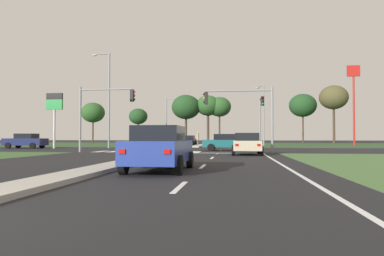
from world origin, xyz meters
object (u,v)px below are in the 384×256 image
street_lamp_second (108,96)px  treeline_seventh (334,98)px  car_blue_near (160,148)px  treeline_near (93,113)px  car_teal_third (226,142)px  treeline_sixth (303,105)px  street_lamp_fourth (168,118)px  street_lamp_third (263,111)px  car_beige_second (247,144)px  fuel_price_totem (54,108)px  treeline_fifth (219,107)px  car_black_fifth (189,140)px  treeline_second (138,117)px  treeline_third (186,107)px  traffic_signal_near_left (101,107)px  car_navy_fourth (26,141)px  treeline_fourth (208,106)px  pedestrian_at_median (198,137)px  traffic_signal_near_right (244,107)px  fastfood_pole_sign (354,87)px  traffic_signal_far_right (261,113)px

street_lamp_second → treeline_seventh: (30.89, 26.74, 2.36)m
car_blue_near → treeline_near: size_ratio=0.56×
car_teal_third → treeline_sixth: (13.65, 37.78, 6.51)m
car_teal_third → street_lamp_fourth: size_ratio=0.47×
street_lamp_third → car_beige_second: bearing=-96.8°
fuel_price_totem → treeline_fifth: 35.10m
car_black_fifth → treeline_second: 14.62m
street_lamp_third → street_lamp_fourth: street_lamp_fourth is taller
treeline_third → car_teal_third: bearing=-76.2°
street_lamp_third → treeline_sixth: 20.17m
street_lamp_fourth → treeline_third: size_ratio=0.97×
car_black_fifth → treeline_near: bearing=-25.3°
street_lamp_third → traffic_signal_near_left: bearing=-121.2°
street_lamp_second → street_lamp_fourth: size_ratio=1.16×
car_navy_fourth → treeline_fifth: size_ratio=0.50×
treeline_near → treeline_seventh: bearing=-1.2°
car_navy_fourth → fuel_price_totem: (3.12, 0.26, 3.55)m
car_beige_second → car_navy_fourth: 25.73m
car_black_fifth → treeline_third: 12.47m
car_blue_near → treeline_fourth: size_ratio=0.48×
pedestrian_at_median → treeline_near: treeline_near is taller
traffic_signal_near_right → fastfood_pole_sign: size_ratio=0.46×
car_blue_near → traffic_signal_near_right: (3.38, 14.68, 2.69)m
car_blue_near → street_lamp_second: bearing=114.4°
fastfood_pole_sign → fuel_price_totem: size_ratio=1.96×
street_lamp_fourth → treeline_second: 6.92m
traffic_signal_near_left → car_navy_fourth: bearing=144.3°
fastfood_pole_sign → treeline_second: fastfood_pole_sign is taller
pedestrian_at_median → treeline_third: bearing=83.7°
car_black_fifth → car_navy_fourth: bearing=52.2°
traffic_signal_near_left → treeline_second: bearing=101.2°
treeline_second → treeline_seventh: 35.23m
traffic_signal_far_right → treeline_near: (-29.91, 25.88, 2.04)m
treeline_fifth → treeline_seventh: 20.27m
traffic_signal_far_right → traffic_signal_near_right: 11.86m
traffic_signal_far_right → traffic_signal_near_left: traffic_signal_far_right is taller
street_lamp_fourth → traffic_signal_near_right: bearing=-71.4°
fastfood_pole_sign → treeline_sixth: fastfood_pole_sign is taller
street_lamp_fourth → treeline_fourth: treeline_fourth is taller
street_lamp_second → traffic_signal_far_right: bearing=6.2°
treeline_third → treeline_sixth: size_ratio=0.97×
traffic_signal_near_left → car_teal_third: bearing=24.0°
treeline_second → treeline_sixth: (30.90, 5.20, 2.20)m
treeline_fifth → treeline_seventh: size_ratio=0.86×
car_blue_near → pedestrian_at_median: bearing=93.7°
car_navy_fourth → traffic_signal_near_left: (11.79, -8.46, 2.84)m
car_blue_near → treeline_near: bearing=115.1°
traffic_signal_far_right → car_teal_third: bearing=-116.1°
car_teal_third → fuel_price_totem: bearing=-103.1°
car_teal_third → treeline_second: size_ratio=0.64×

